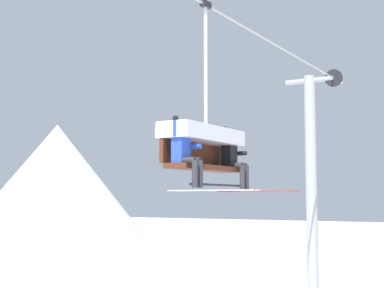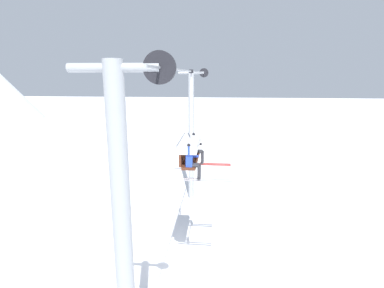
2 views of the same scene
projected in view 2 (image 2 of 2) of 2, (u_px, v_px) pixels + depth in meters
ground_plane at (177, 259)px, 13.70m from camera, size 200.00×200.00×0.00m
lift_tower_near at (126, 268)px, 5.94m from camera, size 0.36×1.88×8.61m
lift_tower_far at (191, 134)px, 19.50m from camera, size 0.36×1.88×8.61m
lift_cable at (194, 72)px, 11.78m from camera, size 15.97×0.05×0.05m
chairlift_chair at (189, 146)px, 11.10m from camera, size 2.32×0.74×3.64m
skier_blue at (193, 161)px, 10.23m from camera, size 0.48×1.70×1.34m
skier_black at (197, 148)px, 12.06m from camera, size 0.48×1.70×1.34m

